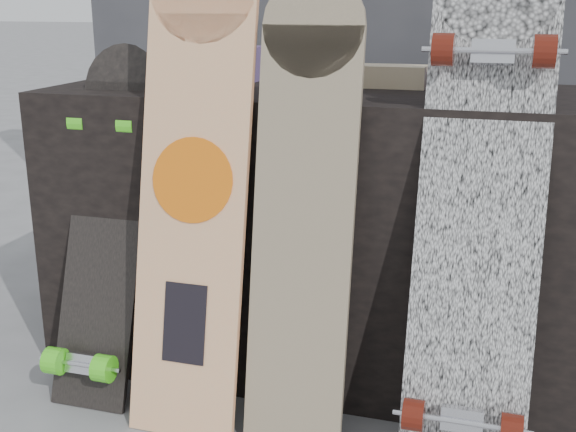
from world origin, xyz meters
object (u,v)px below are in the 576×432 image
(vendor_table, at_px, (339,231))
(longboard_geisha, at_px, (194,173))
(skateboard_dark, at_px, (105,219))
(longboard_celtic, at_px, (304,202))
(longboard_cascadia, at_px, (481,195))

(vendor_table, height_order, longboard_geisha, longboard_geisha)
(longboard_geisha, distance_m, skateboard_dark, 0.33)
(longboard_geisha, relative_size, longboard_celtic, 1.09)
(vendor_table, xyz_separation_m, longboard_geisha, (-0.28, -0.36, 0.23))
(vendor_table, relative_size, longboard_geisha, 1.33)
(vendor_table, xyz_separation_m, skateboard_dark, (-0.57, -0.31, 0.08))
(vendor_table, distance_m, longboard_geisha, 0.52)
(longboard_geisha, bearing_deg, vendor_table, 52.53)
(skateboard_dark, bearing_deg, longboard_cascadia, -2.07)
(longboard_cascadia, distance_m, skateboard_dark, 0.97)
(longboard_geisha, distance_m, longboard_celtic, 0.28)
(vendor_table, bearing_deg, skateboard_dark, -151.64)
(vendor_table, distance_m, skateboard_dark, 0.65)
(longboard_geisha, relative_size, longboard_cascadia, 1.00)
(vendor_table, bearing_deg, longboard_cascadia, -41.18)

